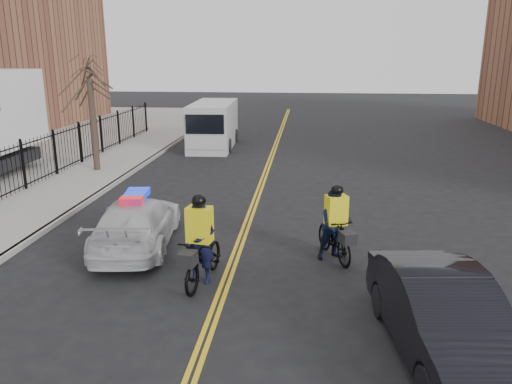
{
  "coord_description": "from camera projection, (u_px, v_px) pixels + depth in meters",
  "views": [
    {
      "loc": [
        1.8,
        -11.2,
        5.19
      ],
      "look_at": [
        0.37,
        2.78,
        1.3
      ],
      "focal_mm": 35.0,
      "sensor_mm": 36.0,
      "label": 1
    }
  ],
  "objects": [
    {
      "name": "center_line_left",
      "position": [
        258.0,
        188.0,
        19.98
      ],
      "size": [
        0.1,
        60.0,
        0.01
      ],
      "primitive_type": "cube",
      "color": "yellow",
      "rests_on": "ground"
    },
    {
      "name": "curb",
      "position": [
        115.0,
        183.0,
        20.54
      ],
      "size": [
        0.2,
        60.0,
        0.15
      ],
      "primitive_type": "cube",
      "color": "gray",
      "rests_on": "ground"
    },
    {
      "name": "cargo_van",
      "position": [
        213.0,
        126.0,
        28.53
      ],
      "size": [
        2.55,
        6.16,
        2.54
      ],
      "rotation": [
        0.0,
        0.0,
        0.04
      ],
      "color": "silver",
      "rests_on": "ground"
    },
    {
      "name": "iron_fence",
      "position": [
        43.0,
        159.0,
        20.59
      ],
      "size": [
        0.12,
        28.0,
        2.0
      ],
      "primitive_type": null,
      "color": "black",
      "rests_on": "ground"
    },
    {
      "name": "sidewalk",
      "position": [
        80.0,
        182.0,
        20.69
      ],
      "size": [
        3.0,
        60.0,
        0.15
      ],
      "primitive_type": "cube",
      "color": "gray",
      "rests_on": "ground"
    },
    {
      "name": "street_tree",
      "position": [
        91.0,
        94.0,
        21.69
      ],
      "size": [
        3.2,
        3.2,
        4.8
      ],
      "color": "#34271E",
      "rests_on": "sidewalk"
    },
    {
      "name": "center_line_right",
      "position": [
        262.0,
        188.0,
        19.96
      ],
      "size": [
        0.1,
        60.0,
        0.01
      ],
      "primitive_type": "cube",
      "color": "yellow",
      "rests_on": "ground"
    },
    {
      "name": "cyclist_near",
      "position": [
        200.0,
        252.0,
        11.6
      ],
      "size": [
        1.09,
        2.29,
        2.16
      ],
      "rotation": [
        0.0,
        0.0,
        -0.15
      ],
      "color": "black",
      "rests_on": "ground"
    },
    {
      "name": "ground",
      "position": [
        230.0,
        272.0,
        12.3
      ],
      "size": [
        120.0,
        120.0,
        0.0
      ],
      "primitive_type": "plane",
      "color": "black",
      "rests_on": "ground"
    },
    {
      "name": "dark_sedan",
      "position": [
        444.0,
        318.0,
        8.67
      ],
      "size": [
        2.18,
        4.83,
        1.54
      ],
      "primitive_type": "imported",
      "rotation": [
        0.0,
        0.0,
        0.12
      ],
      "color": "black",
      "rests_on": "ground"
    },
    {
      "name": "police_cruiser",
      "position": [
        137.0,
        222.0,
        13.81
      ],
      "size": [
        2.48,
        4.94,
        1.54
      ],
      "rotation": [
        0.0,
        0.0,
        3.26
      ],
      "color": "silver",
      "rests_on": "ground"
    },
    {
      "name": "cyclist_far",
      "position": [
        335.0,
        230.0,
        12.91
      ],
      "size": [
        1.26,
        2.06,
        2.02
      ],
      "rotation": [
        0.0,
        0.0,
        0.38
      ],
      "color": "black",
      "rests_on": "ground"
    }
  ]
}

